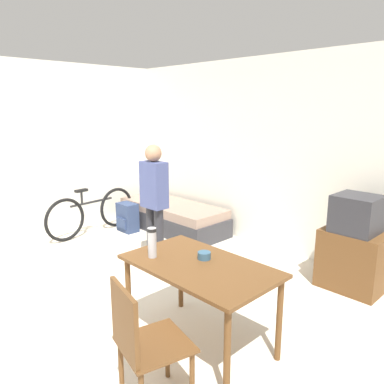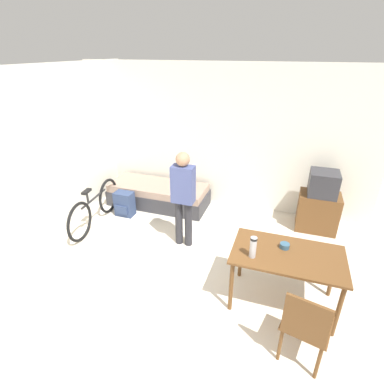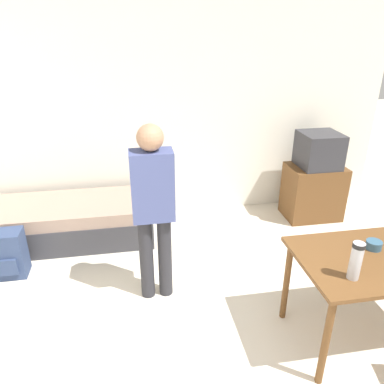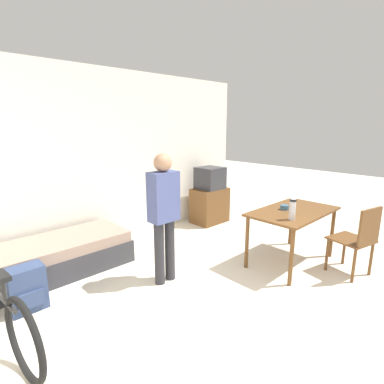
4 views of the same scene
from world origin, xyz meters
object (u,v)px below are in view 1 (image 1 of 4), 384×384
at_px(wooden_chair, 141,340).
at_px(thermos_flask, 152,241).
at_px(person_standing, 154,197).
at_px(mate_bowl, 204,255).
at_px(daybed, 172,216).
at_px(dining_table, 199,274).
at_px(bicycle, 92,213).
at_px(backpack, 127,217).
at_px(tv, 353,247).

height_order(wooden_chair, thermos_flask, thermos_flask).
height_order(person_standing, mate_bowl, person_standing).
bearing_deg(daybed, dining_table, -36.98).
bearing_deg(wooden_chair, dining_table, 106.42).
relative_size(dining_table, bicycle, 0.78).
bearing_deg(backpack, mate_bowl, -22.35).
relative_size(wooden_chair, person_standing, 0.58).
relative_size(daybed, mate_bowl, 17.59).
distance_m(dining_table, person_standing, 1.79).
height_order(daybed, mate_bowl, mate_bowl).
height_order(daybed, thermos_flask, thermos_flask).
relative_size(thermos_flask, mate_bowl, 2.32).
bearing_deg(bicycle, dining_table, -14.43).
height_order(tv, bicycle, tv).
xyz_separation_m(bicycle, mate_bowl, (3.23, -0.74, 0.43)).
distance_m(wooden_chair, bicycle, 3.87).
relative_size(bicycle, backpack, 3.49).
height_order(daybed, dining_table, dining_table).
xyz_separation_m(tv, thermos_flask, (-0.85, -2.14, 0.40)).
height_order(tv, wooden_chair, tv).
relative_size(dining_table, wooden_chair, 1.41).
distance_m(person_standing, backpack, 1.62).
bearing_deg(mate_bowl, backpack, 157.65).
xyz_separation_m(daybed, backpack, (-0.43, -0.61, 0.02)).
height_order(wooden_chair, mate_bowl, wooden_chair).
bearing_deg(thermos_flask, daybed, 135.73).
bearing_deg(daybed, backpack, -125.43).
height_order(tv, dining_table, tv).
height_order(dining_table, person_standing, person_standing).
distance_m(person_standing, mate_bowl, 1.69).
relative_size(daybed, thermos_flask, 7.60).
distance_m(daybed, wooden_chair, 3.86).
height_order(tv, thermos_flask, tv).
xyz_separation_m(tv, mate_bowl, (-0.51, -1.85, 0.28)).
height_order(dining_table, thermos_flask, thermos_flask).
relative_size(bicycle, person_standing, 1.06).
xyz_separation_m(bicycle, thermos_flask, (2.89, -1.03, 0.54)).
bearing_deg(tv, daybed, -179.14).
distance_m(dining_table, wooden_chair, 0.81).
bearing_deg(mate_bowl, dining_table, -65.03).
bearing_deg(tv, dining_table, -103.15).
height_order(tv, backpack, tv).
height_order(daybed, person_standing, person_standing).
distance_m(mate_bowl, backpack, 3.21).
xyz_separation_m(thermos_flask, mate_bowl, (0.34, 0.29, -0.11)).
distance_m(daybed, mate_bowl, 3.13).
height_order(tv, mate_bowl, tv).
relative_size(wooden_chair, thermos_flask, 3.50).
bearing_deg(wooden_chair, tv, 85.15).
height_order(bicycle, person_standing, person_standing).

